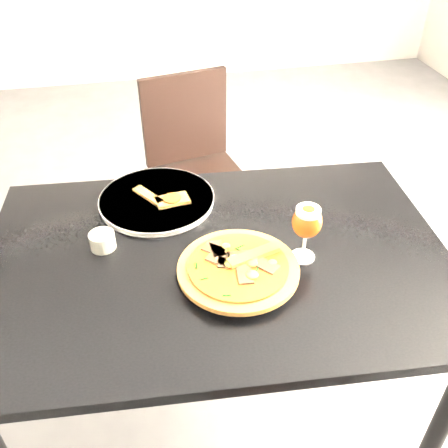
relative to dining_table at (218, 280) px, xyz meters
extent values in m
plane|color=#4D4D4F|center=(0.02, 0.19, -0.66)|extent=(6.00, 6.00, 0.00)
cube|color=black|center=(0.00, 0.00, 0.08)|extent=(1.26, 0.89, 0.03)
cylinder|color=black|center=(0.51, -0.38, -0.30)|extent=(0.05, 0.05, 0.72)
cylinder|color=black|center=(-0.51, 0.38, -0.30)|extent=(0.05, 0.05, 0.72)
cylinder|color=black|center=(0.56, 0.30, -0.30)|extent=(0.05, 0.05, 0.72)
cube|color=black|center=(0.09, 0.84, -0.24)|extent=(0.46, 0.46, 0.04)
cylinder|color=black|center=(-0.03, 0.65, -0.46)|extent=(0.03, 0.03, 0.40)
cylinder|color=black|center=(0.28, 0.71, -0.46)|extent=(0.03, 0.03, 0.40)
cylinder|color=black|center=(-0.10, 0.96, -0.46)|extent=(0.03, 0.03, 0.40)
cylinder|color=black|center=(0.22, 1.02, -0.46)|extent=(0.03, 0.03, 0.40)
cube|color=black|center=(0.06, 1.01, 0.00)|extent=(0.37, 0.10, 0.39)
cylinder|color=white|center=(0.04, -0.08, 0.10)|extent=(0.32, 0.32, 0.02)
cylinder|color=brown|center=(0.03, -0.09, 0.11)|extent=(0.30, 0.30, 0.01)
cylinder|color=#A52A0D|center=(0.03, -0.09, 0.12)|extent=(0.24, 0.24, 0.01)
cube|color=#4E3322|center=(0.07, -0.09, 0.13)|extent=(0.06, 0.03, 0.00)
cube|color=#4E3322|center=(0.07, -0.05, 0.13)|extent=(0.06, 0.07, 0.00)
cube|color=#4E3322|center=(0.02, -0.02, 0.13)|extent=(0.04, 0.06, 0.00)
cube|color=#4E3322|center=(0.01, -0.07, 0.13)|extent=(0.07, 0.05, 0.00)
cube|color=#4E3322|center=(-0.01, -0.11, 0.13)|extent=(0.07, 0.05, 0.00)
cube|color=#4E3322|center=(0.02, -0.16, 0.13)|extent=(0.04, 0.06, 0.00)
cube|color=#4E3322|center=(0.05, -0.11, 0.13)|extent=(0.06, 0.07, 0.00)
ellipsoid|color=#D9CC46|center=(0.05, -0.08, 0.13)|extent=(0.03, 0.03, 0.01)
ellipsoid|color=#D9CC46|center=(0.05, -0.01, 0.13)|extent=(0.03, 0.03, 0.01)
ellipsoid|color=#D9CC46|center=(0.02, -0.07, 0.13)|extent=(0.03, 0.03, 0.01)
ellipsoid|color=#D9CC46|center=(-0.04, -0.09, 0.13)|extent=(0.03, 0.03, 0.01)
ellipsoid|color=#D9CC46|center=(0.02, -0.11, 0.13)|extent=(0.03, 0.03, 0.01)
ellipsoid|color=#D9CC46|center=(0.05, -0.16, 0.13)|extent=(0.03, 0.03, 0.01)
ellipsoid|color=#D9CC46|center=(0.05, -0.10, 0.13)|extent=(0.03, 0.03, 0.01)
cube|color=#0C4610|center=(0.04, -0.07, 0.13)|extent=(0.01, 0.02, 0.00)
cube|color=#0C4610|center=(0.03, -0.04, 0.13)|extent=(0.01, 0.02, 0.00)
cube|color=#0C4610|center=(-0.01, -0.02, 0.13)|extent=(0.01, 0.02, 0.00)
cube|color=#0C4610|center=(0.01, -0.07, 0.13)|extent=(0.02, 0.01, 0.00)
cube|color=#0C4610|center=(-0.03, -0.08, 0.13)|extent=(0.02, 0.01, 0.00)
cube|color=#0C4610|center=(0.02, -0.09, 0.13)|extent=(0.02, 0.01, 0.00)
cube|color=#0C4610|center=(0.00, -0.12, 0.13)|extent=(0.02, 0.02, 0.00)
cube|color=#0C4610|center=(0.01, -0.16, 0.13)|extent=(0.01, 0.02, 0.00)
cube|color=#0C4610|center=(0.04, -0.12, 0.13)|extent=(0.01, 0.02, 0.00)
cube|color=#0C4610|center=(0.07, -0.14, 0.13)|extent=(0.01, 0.02, 0.00)
cube|color=#0C4610|center=(0.05, -0.10, 0.13)|extent=(0.02, 0.01, 0.00)
cube|color=#0C4610|center=(0.08, -0.09, 0.13)|extent=(0.02, 0.01, 0.00)
cube|color=#0C4610|center=(0.11, -0.06, 0.13)|extent=(0.02, 0.01, 0.00)
cube|color=#0C4610|center=(0.06, -0.07, 0.13)|extent=(0.02, 0.02, 0.00)
cube|color=brown|center=(0.08, -0.07, 0.13)|extent=(0.14, 0.07, 0.01)
cylinder|color=white|center=(-0.13, 0.27, 0.10)|extent=(0.38, 0.38, 0.02)
cube|color=brown|center=(-0.15, 0.27, 0.11)|extent=(0.09, 0.11, 0.01)
cube|color=brown|center=(-0.09, 0.24, 0.11)|extent=(0.10, 0.07, 0.01)
cylinder|color=#A52A0D|center=(-0.09, 0.24, 0.12)|extent=(0.05, 0.05, 0.00)
cube|color=brown|center=(-0.12, 0.13, 0.09)|extent=(0.12, 0.04, 0.01)
cylinder|color=beige|center=(-0.29, 0.09, 0.11)|extent=(0.07, 0.07, 0.04)
cylinder|color=gold|center=(-0.29, 0.09, 0.13)|extent=(0.06, 0.06, 0.01)
cylinder|color=white|center=(0.21, -0.06, 0.09)|extent=(0.06, 0.06, 0.00)
cylinder|color=white|center=(0.21, -0.06, 0.13)|extent=(0.01, 0.01, 0.07)
ellipsoid|color=#A83F10|center=(0.21, -0.06, 0.20)|extent=(0.07, 0.07, 0.09)
cylinder|color=white|center=(0.21, -0.06, 0.24)|extent=(0.06, 0.06, 0.01)
camera|label=1|loc=(-0.18, -0.96, 0.94)|focal=40.00mm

